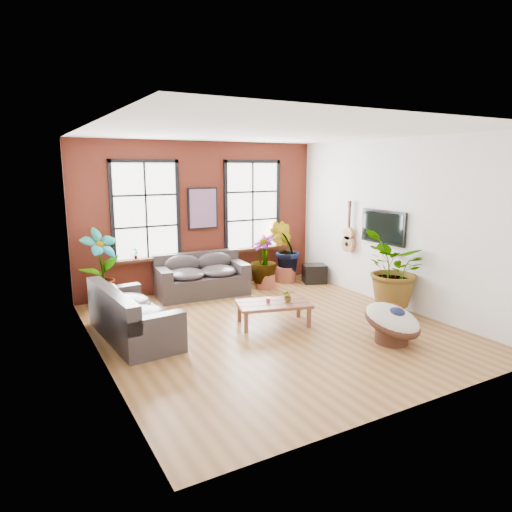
% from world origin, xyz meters
% --- Properties ---
extents(room, '(6.04, 6.54, 3.54)m').
position_xyz_m(room, '(0.00, 0.15, 1.75)').
color(room, brown).
rests_on(room, ground).
extents(sofa_back, '(2.13, 1.15, 0.95)m').
position_xyz_m(sofa_back, '(-0.27, 2.74, 0.43)').
color(sofa_back, '#302828').
rests_on(sofa_back, ground).
extents(sofa_left, '(1.14, 2.35, 0.90)m').
position_xyz_m(sofa_left, '(-2.38, 0.78, 0.41)').
color(sofa_left, '#302828').
rests_on(sofa_left, ground).
extents(coffee_table, '(1.49, 1.10, 0.52)m').
position_xyz_m(coffee_table, '(0.13, 0.15, 0.38)').
color(coffee_table, brown).
rests_on(coffee_table, ground).
extents(papasan_chair, '(1.26, 1.26, 0.72)m').
position_xyz_m(papasan_chair, '(1.41, -1.58, 0.37)').
color(papasan_chair, '#3F2216').
rests_on(papasan_chair, ground).
extents(poster, '(0.74, 0.06, 0.98)m').
position_xyz_m(poster, '(0.00, 3.18, 1.95)').
color(poster, black).
rests_on(poster, room).
extents(tv_wall_unit, '(0.13, 1.86, 1.20)m').
position_xyz_m(tv_wall_unit, '(2.93, 0.60, 1.54)').
color(tv_wall_unit, black).
rests_on(tv_wall_unit, room).
extents(media_box, '(0.69, 0.64, 0.47)m').
position_xyz_m(media_box, '(2.68, 2.34, 0.23)').
color(media_box, black).
rests_on(media_box, ground).
extents(pot_back_left, '(0.60, 0.60, 0.36)m').
position_xyz_m(pot_back_left, '(-2.49, 2.81, 0.18)').
color(pot_back_left, brown).
rests_on(pot_back_left, ground).
extents(pot_back_right, '(0.56, 0.56, 0.39)m').
position_xyz_m(pot_back_right, '(2.10, 2.80, 0.20)').
color(pot_back_right, brown).
rests_on(pot_back_right, ground).
extents(pot_right_wall, '(0.58, 0.58, 0.37)m').
position_xyz_m(pot_right_wall, '(2.52, -0.49, 0.18)').
color(pot_right_wall, brown).
rests_on(pot_right_wall, ground).
extents(pot_mid, '(0.50, 0.50, 0.35)m').
position_xyz_m(pot_mid, '(1.32, 2.49, 0.17)').
color(pot_mid, brown).
rests_on(pot_mid, ground).
extents(floor_plant_back_left, '(0.95, 0.80, 1.54)m').
position_xyz_m(floor_plant_back_left, '(-2.45, 2.79, 0.92)').
color(floor_plant_back_left, '#13491F').
rests_on(floor_plant_back_left, ground).
extents(floor_plant_back_right, '(0.98, 0.94, 1.39)m').
position_xyz_m(floor_plant_back_right, '(2.07, 2.81, 0.84)').
color(floor_plant_back_right, '#13491F').
rests_on(floor_plant_back_right, ground).
extents(floor_plant_right_wall, '(1.82, 1.81, 1.53)m').
position_xyz_m(floor_plant_right_wall, '(2.55, -0.49, 0.92)').
color(floor_plant_right_wall, '#13491F').
rests_on(floor_plant_right_wall, ground).
extents(floor_plant_mid, '(0.74, 0.74, 1.18)m').
position_xyz_m(floor_plant_mid, '(1.28, 2.53, 0.73)').
color(floor_plant_mid, '#13491F').
rests_on(floor_plant_mid, ground).
extents(table_plant, '(0.28, 0.26, 0.25)m').
position_xyz_m(table_plant, '(0.38, 0.04, 0.55)').
color(table_plant, '#13491F').
rests_on(table_plant, coffee_table).
extents(sill_plant_left, '(0.17, 0.17, 0.27)m').
position_xyz_m(sill_plant_left, '(-1.65, 3.13, 1.04)').
color(sill_plant_left, '#13491F').
rests_on(sill_plant_left, room).
extents(sill_plant_right, '(0.19, 0.19, 0.27)m').
position_xyz_m(sill_plant_right, '(1.70, 3.13, 1.04)').
color(sill_plant_right, '#13491F').
rests_on(sill_plant_right, room).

